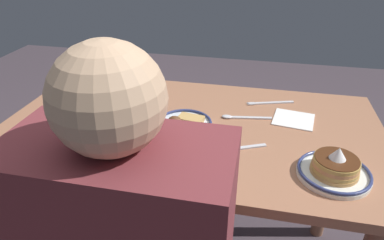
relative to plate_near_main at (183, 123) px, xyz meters
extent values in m
cube|color=#A26A4C|center=(-0.02, -0.03, -0.03)|extent=(1.42, 0.79, 0.03)
cylinder|color=brown|center=(-0.64, -0.33, -0.41)|extent=(0.06, 0.06, 0.73)
cylinder|color=brown|center=(0.59, -0.33, -0.41)|extent=(0.06, 0.06, 0.73)
cylinder|color=brown|center=(0.59, 0.28, -0.41)|extent=(0.06, 0.06, 0.73)
cylinder|color=silver|center=(0.00, 0.00, -0.01)|extent=(0.21, 0.21, 0.01)
torus|color=navy|center=(0.00, 0.00, 0.00)|extent=(0.21, 0.21, 0.01)
cube|color=tan|center=(-0.02, -0.02, 0.01)|extent=(0.10, 0.07, 0.02)
ellipsoid|color=brown|center=(0.03, 0.02, 0.01)|extent=(0.04, 0.03, 0.03)
ellipsoid|color=brown|center=(0.03, 0.02, 0.02)|extent=(0.05, 0.04, 0.04)
ellipsoid|color=brown|center=(0.03, 0.02, 0.02)|extent=(0.05, 0.04, 0.04)
cylinder|color=white|center=(-0.50, 0.19, -0.01)|extent=(0.21, 0.21, 0.01)
torus|color=navy|center=(-0.50, 0.19, 0.00)|extent=(0.21, 0.21, 0.01)
cylinder|color=tan|center=(-0.50, 0.19, 0.00)|extent=(0.14, 0.14, 0.01)
cylinder|color=gold|center=(-0.50, 0.19, 0.02)|extent=(0.14, 0.14, 0.01)
cylinder|color=tan|center=(-0.50, 0.19, 0.03)|extent=(0.13, 0.13, 0.01)
cylinder|color=tan|center=(-0.50, 0.19, 0.04)|extent=(0.13, 0.13, 0.01)
cylinder|color=#4C2814|center=(-0.50, 0.19, 0.05)|extent=(0.13, 0.13, 0.00)
cone|color=white|center=(-0.50, 0.19, 0.07)|extent=(0.05, 0.05, 0.04)
cylinder|color=#BF4C47|center=(0.14, 0.18, 0.03)|extent=(0.08, 0.08, 0.10)
torus|color=#BF4C47|center=(0.13, 0.14, 0.03)|extent=(0.03, 0.07, 0.07)
cylinder|color=brown|center=(0.14, 0.18, 0.07)|extent=(0.07, 0.07, 0.01)
cylinder|color=silver|center=(0.45, -0.26, 0.04)|extent=(0.08, 0.08, 0.12)
cylinder|color=black|center=(0.45, -0.26, 0.03)|extent=(0.07, 0.07, 0.08)
cube|color=white|center=(-0.41, -0.14, -0.01)|extent=(0.17, 0.16, 0.00)
cube|color=silver|center=(-0.32, -0.27, -0.01)|extent=(0.19, 0.07, 0.01)
cube|color=silver|center=(-0.23, -0.25, -0.01)|extent=(0.03, 0.01, 0.00)
cube|color=silver|center=(-0.23, -0.25, -0.01)|extent=(0.03, 0.01, 0.00)
cube|color=silver|center=(-0.24, -0.24, -0.01)|extent=(0.03, 0.01, 0.00)
cube|color=silver|center=(-0.24, -0.24, -0.01)|extent=(0.03, 0.01, 0.00)
cube|color=silver|center=(0.54, 0.20, -0.01)|extent=(0.20, 0.05, 0.01)
cube|color=silver|center=(0.45, 0.20, -0.01)|extent=(0.03, 0.01, 0.00)
cube|color=silver|center=(0.45, 0.19, -0.01)|extent=(0.03, 0.01, 0.00)
cube|color=silver|center=(0.46, 0.19, -0.01)|extent=(0.03, 0.01, 0.00)
cube|color=silver|center=(0.46, 0.18, -0.01)|extent=(0.03, 0.01, 0.00)
cube|color=silver|center=(-0.23, 0.10, -0.01)|extent=(0.16, 0.08, 0.01)
cube|color=silver|center=(-0.16, 0.13, -0.01)|extent=(0.09, 0.06, 0.00)
cube|color=silver|center=(-0.23, -0.12, -0.01)|extent=(0.18, 0.04, 0.01)
ellipsoid|color=silver|center=(-0.15, -0.10, -0.01)|extent=(0.04, 0.03, 0.01)
sphere|color=tan|center=(-0.02, 0.60, 0.39)|extent=(0.20, 0.20, 0.20)
cylinder|color=#DCB185|center=(-0.09, 0.42, 0.02)|extent=(0.08, 0.08, 0.26)
camera|label=1|loc=(-0.26, 1.06, 0.62)|focal=31.61mm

